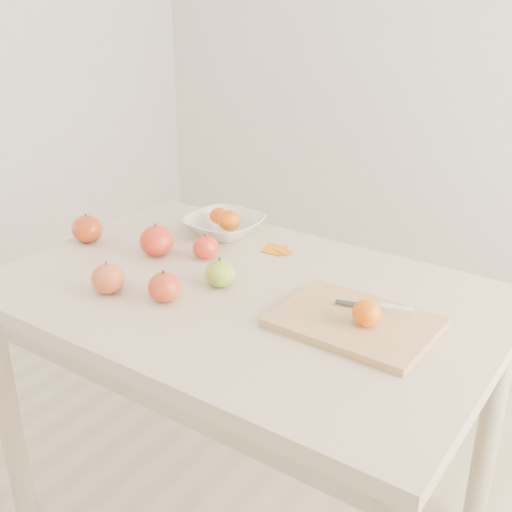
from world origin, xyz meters
The scene contains 15 objects.
table centered at (0.00, 0.00, 0.65)m, with size 1.20×0.80×0.75m.
cutting_board centered at (0.30, -0.01, 0.76)m, with size 0.33×0.24×0.02m, color tan.
board_tangerine centered at (0.33, -0.02, 0.80)m, with size 0.06×0.06×0.05m, color #DD5907.
fruit_bowl centered at (-0.26, 0.26, 0.78)m, with size 0.22×0.22×0.05m, color white.
bowl_tangerine_near centered at (-0.28, 0.27, 0.80)m, with size 0.05×0.05×0.05m, color #E24408.
bowl_tangerine_far centered at (-0.23, 0.24, 0.80)m, with size 0.07×0.07×0.06m, color #D64F07.
orange_peel_a centered at (-0.07, 0.23, 0.75)m, with size 0.06×0.04×0.00m, color orange.
orange_peel_b centered at (-0.04, 0.24, 0.75)m, with size 0.04×0.04×0.00m, color #DC570F.
paring_knife centered at (0.34, 0.06, 0.78)m, with size 0.17×0.07×0.01m.
apple_green centered at (-0.06, -0.02, 0.78)m, with size 0.08×0.08×0.07m, color #6B9917.
apple_red_c centered at (-0.26, -0.20, 0.79)m, with size 0.08×0.08×0.07m, color maroon.
apple_red_e centered at (-0.12, -0.15, 0.78)m, with size 0.08×0.08×0.07m, color #9D0F10.
apple_red_a centered at (-0.19, 0.09, 0.78)m, with size 0.07×0.07×0.06m, color #A70918.
apple_red_d centered at (-0.54, -0.01, 0.79)m, with size 0.09×0.09×0.08m, color maroon.
apple_red_b centered at (-0.32, 0.04, 0.79)m, with size 0.09×0.09×0.08m, color #A31921.
Camera 1 is at (0.81, -1.12, 1.44)m, focal length 45.00 mm.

